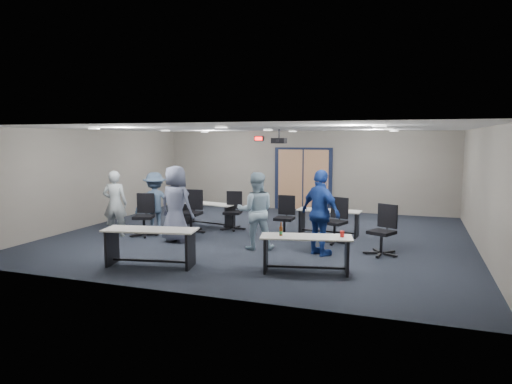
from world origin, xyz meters
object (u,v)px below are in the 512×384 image
(table_back_left, at_px, (209,210))
(person_navy, at_px, (321,213))
(table_front_right, at_px, (306,247))
(chair_back_a, at_px, (191,212))
(chair_back_b, at_px, (233,211))
(chair_loose_left, at_px, (144,215))
(chair_back_d, at_px, (335,221))
(person_plaid, at_px, (176,204))
(table_front_left, at_px, (150,241))
(chair_loose_right, at_px, (382,230))
(chair_back_c, at_px, (284,217))
(person_back, at_px, (155,202))
(person_gray, at_px, (115,204))
(person_lightblue, at_px, (256,211))
(table_back_right, at_px, (329,218))

(table_back_left, distance_m, person_navy, 4.22)
(table_front_right, bearing_deg, person_navy, 77.36)
(chair_back_a, bearing_deg, chair_back_b, 36.56)
(table_back_left, distance_m, chair_loose_left, 2.01)
(chair_back_b, height_order, chair_back_d, chair_back_d)
(person_plaid, bearing_deg, person_navy, -172.67)
(chair_back_d, distance_m, person_plaid, 3.79)
(person_navy, bearing_deg, table_front_right, 124.83)
(table_front_left, distance_m, table_front_right, 2.99)
(chair_back_d, relative_size, chair_loose_right, 1.00)
(chair_back_c, relative_size, person_back, 0.65)
(chair_loose_right, bearing_deg, person_gray, -151.24)
(person_navy, bearing_deg, person_lightblue, 32.35)
(table_front_right, distance_m, chair_back_a, 4.40)
(person_plaid, distance_m, person_navy, 3.51)
(person_gray, xyz_separation_m, person_navy, (5.25, -0.15, 0.07))
(chair_loose_left, distance_m, person_gray, 0.77)
(table_front_right, xyz_separation_m, person_gray, (-5.25, 1.48, 0.36))
(table_front_left, bearing_deg, table_back_right, 44.47)
(table_back_right, height_order, person_lightblue, person_lightblue)
(person_plaid, bearing_deg, person_lightblue, -172.41)
(table_front_right, distance_m, person_lightblue, 2.06)
(person_gray, bearing_deg, person_navy, 160.27)
(table_back_right, distance_m, chair_back_d, 0.89)
(table_front_right, bearing_deg, table_back_left, 123.43)
(chair_back_b, height_order, chair_loose_right, chair_loose_right)
(table_front_left, xyz_separation_m, chair_back_c, (1.75, 3.33, 0.02))
(chair_back_a, bearing_deg, table_back_right, 11.35)
(chair_loose_left, xyz_separation_m, person_gray, (-0.67, -0.24, 0.30))
(table_front_right, bearing_deg, person_lightblue, 123.90)
(table_front_left, bearing_deg, chair_back_b, 76.64)
(table_back_right, distance_m, chair_back_a, 3.57)
(table_back_left, bearing_deg, person_plaid, -77.49)
(chair_loose_right, relative_size, person_navy, 0.59)
(table_front_left, xyz_separation_m, chair_back_d, (3.03, 3.13, 0.04))
(chair_loose_right, xyz_separation_m, person_gray, (-6.47, -0.27, 0.30))
(table_front_left, distance_m, chair_back_d, 4.35)
(chair_back_c, bearing_deg, chair_back_b, 163.53)
(chair_back_c, height_order, person_navy, person_navy)
(person_lightblue, bearing_deg, person_navy, 157.20)
(chair_back_d, bearing_deg, person_plaid, -143.04)
(table_front_right, height_order, table_back_left, table_front_right)
(person_plaid, distance_m, person_back, 1.31)
(table_back_right, relative_size, chair_loose_right, 1.51)
(table_front_left, xyz_separation_m, table_back_right, (2.74, 3.96, -0.05))
(table_back_left, bearing_deg, person_lightblue, -34.39)
(chair_back_a, relative_size, chair_back_d, 1.04)
(table_back_right, bearing_deg, person_navy, -82.51)
(chair_back_c, relative_size, person_plaid, 0.57)
(table_front_left, relative_size, chair_back_d, 1.75)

